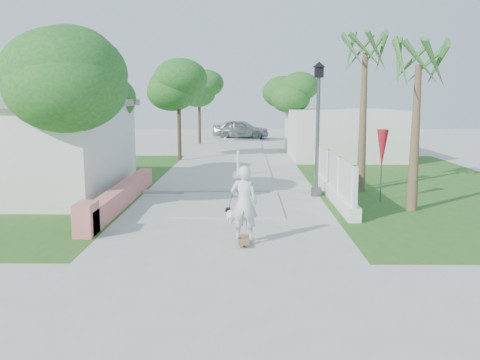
{
  "coord_description": "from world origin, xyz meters",
  "views": [
    {
      "loc": [
        0.54,
        -12.24,
        3.28
      ],
      "look_at": [
        0.37,
        1.88,
        1.1
      ],
      "focal_mm": 40.0,
      "sensor_mm": 36.0,
      "label": 1
    }
  ],
  "objects_px": {
    "patio_umbrella": "(382,149)",
    "skateboarder": "(239,203)",
    "street_lamp": "(318,124)",
    "parked_car": "(241,129)",
    "bollard": "(238,163)",
    "dog": "(230,214)"
  },
  "relations": [
    {
      "from": "patio_umbrella",
      "to": "dog",
      "type": "height_order",
      "value": "patio_umbrella"
    },
    {
      "from": "street_lamp",
      "to": "skateboarder",
      "type": "relative_size",
      "value": 1.58
    },
    {
      "from": "patio_umbrella",
      "to": "skateboarder",
      "type": "distance_m",
      "value": 6.39
    },
    {
      "from": "skateboarder",
      "to": "dog",
      "type": "height_order",
      "value": "skateboarder"
    },
    {
      "from": "street_lamp",
      "to": "skateboarder",
      "type": "height_order",
      "value": "street_lamp"
    },
    {
      "from": "dog",
      "to": "bollard",
      "type": "bearing_deg",
      "value": 66.24
    },
    {
      "from": "dog",
      "to": "parked_car",
      "type": "xyz_separation_m",
      "value": [
        0.01,
        29.45,
        0.56
      ]
    },
    {
      "from": "skateboarder",
      "to": "patio_umbrella",
      "type": "bearing_deg",
      "value": -127.92
    },
    {
      "from": "bollard",
      "to": "dog",
      "type": "bearing_deg",
      "value": -90.6
    },
    {
      "from": "street_lamp",
      "to": "parked_car",
      "type": "xyz_separation_m",
      "value": [
        -2.78,
        25.67,
        -1.66
      ]
    },
    {
      "from": "dog",
      "to": "parked_car",
      "type": "distance_m",
      "value": 29.45
    },
    {
      "from": "patio_umbrella",
      "to": "parked_car",
      "type": "xyz_separation_m",
      "value": [
        -4.68,
        26.67,
        -0.92
      ]
    },
    {
      "from": "street_lamp",
      "to": "parked_car",
      "type": "bearing_deg",
      "value": 96.18
    },
    {
      "from": "bollard",
      "to": "patio_umbrella",
      "type": "relative_size",
      "value": 0.47
    },
    {
      "from": "patio_umbrella",
      "to": "parked_car",
      "type": "distance_m",
      "value": 27.09
    },
    {
      "from": "bollard",
      "to": "skateboarder",
      "type": "height_order",
      "value": "skateboarder"
    },
    {
      "from": "patio_umbrella",
      "to": "parked_car",
      "type": "relative_size",
      "value": 0.51
    },
    {
      "from": "skateboarder",
      "to": "parked_car",
      "type": "height_order",
      "value": "skateboarder"
    },
    {
      "from": "street_lamp",
      "to": "patio_umbrella",
      "type": "height_order",
      "value": "street_lamp"
    },
    {
      "from": "street_lamp",
      "to": "patio_umbrella",
      "type": "distance_m",
      "value": 2.27
    },
    {
      "from": "street_lamp",
      "to": "skateboarder",
      "type": "xyz_separation_m",
      "value": [
        -2.52,
        -5.54,
        -1.57
      ]
    },
    {
      "from": "street_lamp",
      "to": "skateboarder",
      "type": "bearing_deg",
      "value": -114.49
    }
  ]
}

